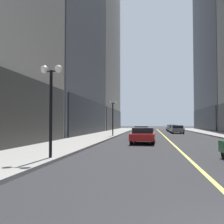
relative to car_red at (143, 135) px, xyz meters
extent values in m
plane|color=#262628|center=(2.42, 16.17, -0.72)|extent=(200.00, 200.00, 0.00)
cube|color=gray|center=(-5.83, 16.17, -0.65)|extent=(4.50, 78.00, 0.15)
cube|color=gray|center=(10.67, 16.17, -0.65)|extent=(4.50, 78.00, 0.15)
cube|color=#E5D64C|center=(2.42, 16.17, -0.72)|extent=(0.16, 70.00, 0.01)
cube|color=#3A3935|center=(-8.18, -7.83, 1.78)|extent=(0.50, 20.90, 5.00)
cube|color=#212327|center=(-8.18, 15.67, 1.78)|extent=(0.50, 22.80, 5.00)
cube|color=#3A3935|center=(-8.18, 41.17, 1.78)|extent=(0.50, 24.70, 5.00)
cube|color=#212327|center=(13.02, 41.17, 1.78)|extent=(0.50, 24.70, 5.00)
cube|color=#B21919|center=(0.00, -0.07, -0.13)|extent=(2.11, 4.52, 0.55)
cube|color=black|center=(0.01, 0.16, 0.35)|extent=(1.80, 2.55, 0.50)
cylinder|color=black|center=(0.79, -1.65, -0.40)|extent=(0.24, 0.65, 0.64)
cylinder|color=black|center=(-0.91, -1.59, -0.40)|extent=(0.24, 0.65, 0.64)
cylinder|color=black|center=(0.91, 1.46, -0.40)|extent=(0.24, 0.65, 0.64)
cylinder|color=black|center=(-0.80, 1.52, -0.40)|extent=(0.24, 0.65, 0.64)
cube|color=yellow|center=(-0.46, 10.34, -0.13)|extent=(1.91, 4.65, 0.55)
cube|color=black|center=(-0.45, 10.57, 0.35)|extent=(1.65, 2.62, 0.50)
cylinder|color=black|center=(0.29, 8.71, -0.40)|extent=(0.23, 0.64, 0.64)
cylinder|color=black|center=(-1.28, 8.75, -0.40)|extent=(0.23, 0.64, 0.64)
cylinder|color=black|center=(0.37, 11.94, -0.40)|extent=(0.23, 0.64, 0.64)
cylinder|color=black|center=(-1.20, 11.97, -0.40)|extent=(0.23, 0.64, 0.64)
cube|color=slate|center=(4.88, 21.29, -0.13)|extent=(2.02, 4.22, 0.55)
cube|color=black|center=(4.88, 21.08, 0.35)|extent=(1.74, 2.38, 0.50)
cylinder|color=black|center=(4.01, 22.73, -0.40)|extent=(0.24, 0.65, 0.64)
cylinder|color=black|center=(5.67, 22.77, -0.40)|extent=(0.24, 0.65, 0.64)
cylinder|color=black|center=(4.08, 19.81, -0.40)|extent=(0.24, 0.65, 0.64)
cylinder|color=black|center=(5.75, 19.85, -0.40)|extent=(0.24, 0.65, 0.64)
cube|color=navy|center=(4.83, 28.24, -0.13)|extent=(1.92, 4.28, 0.55)
cube|color=black|center=(4.84, 28.03, 0.35)|extent=(1.62, 2.42, 0.50)
cylinder|color=black|center=(4.02, 29.67, -0.40)|extent=(0.25, 0.65, 0.64)
cylinder|color=black|center=(5.50, 29.75, -0.40)|extent=(0.25, 0.65, 0.64)
cylinder|color=black|center=(4.17, 26.74, -0.40)|extent=(0.25, 0.65, 0.64)
cylinder|color=black|center=(5.64, 26.81, -0.40)|extent=(0.25, 0.65, 0.64)
cube|color=silver|center=(5.07, 36.54, -0.13)|extent=(1.88, 4.45, 0.55)
cube|color=black|center=(5.08, 36.32, 0.35)|extent=(1.61, 2.51, 0.50)
cylinder|color=black|center=(4.28, 38.04, -0.40)|extent=(0.24, 0.65, 0.64)
cylinder|color=black|center=(5.76, 38.10, -0.40)|extent=(0.24, 0.65, 0.64)
cylinder|color=black|center=(4.39, 34.97, -0.40)|extent=(0.24, 0.65, 0.64)
cylinder|color=black|center=(5.87, 35.03, -0.40)|extent=(0.24, 0.65, 0.64)
cylinder|color=black|center=(-3.98, -10.85, 1.38)|extent=(0.14, 0.14, 4.20)
cylinder|color=black|center=(-3.98, -10.85, 3.43)|extent=(0.80, 0.06, 0.06)
sphere|color=white|center=(-4.33, -10.85, 3.53)|extent=(0.36, 0.36, 0.36)
sphere|color=white|center=(-3.63, -10.85, 3.53)|extent=(0.36, 0.36, 0.36)
cylinder|color=black|center=(-3.98, 9.55, 1.38)|extent=(0.14, 0.14, 4.20)
cylinder|color=black|center=(-3.98, 9.55, 3.43)|extent=(0.80, 0.06, 0.06)
sphere|color=white|center=(-4.33, 9.55, 3.53)|extent=(0.36, 0.36, 0.36)
sphere|color=white|center=(-3.63, 9.55, 3.53)|extent=(0.36, 0.36, 0.36)
camera|label=1|loc=(0.57, -22.41, 1.03)|focal=41.95mm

